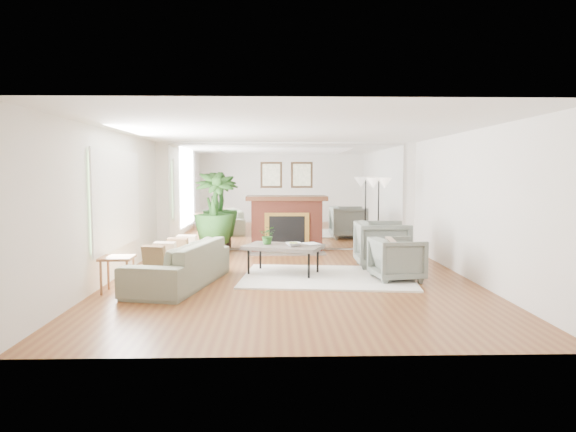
{
  "coord_description": "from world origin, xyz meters",
  "views": [
    {
      "loc": [
        -0.29,
        -8.37,
        1.78
      ],
      "look_at": [
        -0.04,
        0.6,
        1.04
      ],
      "focal_mm": 32.0,
      "sensor_mm": 36.0,
      "label": 1
    }
  ],
  "objects_px": {
    "coffee_table": "(283,248)",
    "side_table": "(117,262)",
    "fireplace": "(287,223)",
    "sofa": "(179,264)",
    "armchair_back": "(382,244)",
    "floor_lamp": "(379,189)",
    "armchair_front": "(397,259)",
    "potted_ficus": "(214,211)"
  },
  "relations": [
    {
      "from": "side_table",
      "to": "potted_ficus",
      "type": "distance_m",
      "value": 3.72
    },
    {
      "from": "armchair_front",
      "to": "floor_lamp",
      "type": "height_order",
      "value": "floor_lamp"
    },
    {
      "from": "potted_ficus",
      "to": "floor_lamp",
      "type": "distance_m",
      "value": 3.61
    },
    {
      "from": "sofa",
      "to": "side_table",
      "type": "distance_m",
      "value": 0.96
    },
    {
      "from": "armchair_front",
      "to": "side_table",
      "type": "relative_size",
      "value": 1.47
    },
    {
      "from": "armchair_back",
      "to": "fireplace",
      "type": "bearing_deg",
      "value": 42.17
    },
    {
      "from": "armchair_front",
      "to": "sofa",
      "type": "bearing_deg",
      "value": 86.31
    },
    {
      "from": "potted_ficus",
      "to": "fireplace",
      "type": "bearing_deg",
      "value": 14.5
    },
    {
      "from": "sofa",
      "to": "armchair_front",
      "type": "relative_size",
      "value": 2.99
    },
    {
      "from": "armchair_front",
      "to": "potted_ficus",
      "type": "height_order",
      "value": "potted_ficus"
    },
    {
      "from": "floor_lamp",
      "to": "side_table",
      "type": "bearing_deg",
      "value": -144.06
    },
    {
      "from": "armchair_front",
      "to": "potted_ficus",
      "type": "bearing_deg",
      "value": 42.07
    },
    {
      "from": "armchair_back",
      "to": "potted_ficus",
      "type": "relative_size",
      "value": 0.54
    },
    {
      "from": "coffee_table",
      "to": "fireplace",
      "type": "bearing_deg",
      "value": 87.32
    },
    {
      "from": "fireplace",
      "to": "sofa",
      "type": "relative_size",
      "value": 0.86
    },
    {
      "from": "sofa",
      "to": "potted_ficus",
      "type": "bearing_deg",
      "value": -171.43
    },
    {
      "from": "fireplace",
      "to": "floor_lamp",
      "type": "xyz_separation_m",
      "value": [
        1.97,
        -0.6,
        0.78
      ]
    },
    {
      "from": "side_table",
      "to": "floor_lamp",
      "type": "bearing_deg",
      "value": 35.94
    },
    {
      "from": "armchair_back",
      "to": "side_table",
      "type": "distance_m",
      "value": 4.81
    },
    {
      "from": "armchair_back",
      "to": "floor_lamp",
      "type": "bearing_deg",
      "value": -7.16
    },
    {
      "from": "sofa",
      "to": "armchair_front",
      "type": "height_order",
      "value": "armchair_front"
    },
    {
      "from": "side_table",
      "to": "coffee_table",
      "type": "bearing_deg",
      "value": 26.41
    },
    {
      "from": "armchair_back",
      "to": "floor_lamp",
      "type": "distance_m",
      "value": 1.76
    },
    {
      "from": "armchair_front",
      "to": "side_table",
      "type": "xyz_separation_m",
      "value": [
        -4.4,
        -0.71,
        0.09
      ]
    },
    {
      "from": "fireplace",
      "to": "sofa",
      "type": "bearing_deg",
      "value": -117.24
    },
    {
      "from": "sofa",
      "to": "potted_ficus",
      "type": "height_order",
      "value": "potted_ficus"
    },
    {
      "from": "fireplace",
      "to": "sofa",
      "type": "distance_m",
      "value": 3.95
    },
    {
      "from": "fireplace",
      "to": "side_table",
      "type": "xyz_separation_m",
      "value": [
        -2.65,
        -3.95,
        -0.21
      ]
    },
    {
      "from": "coffee_table",
      "to": "armchair_front",
      "type": "xyz_separation_m",
      "value": [
        1.88,
        -0.54,
        -0.12
      ]
    },
    {
      "from": "fireplace",
      "to": "floor_lamp",
      "type": "distance_m",
      "value": 2.21
    },
    {
      "from": "armchair_back",
      "to": "side_table",
      "type": "bearing_deg",
      "value": 114.71
    },
    {
      "from": "coffee_table",
      "to": "armchair_back",
      "type": "height_order",
      "value": "armchair_back"
    },
    {
      "from": "armchair_front",
      "to": "potted_ficus",
      "type": "xyz_separation_m",
      "value": [
        -3.36,
        2.83,
        0.61
      ]
    },
    {
      "from": "sofa",
      "to": "armchair_front",
      "type": "distance_m",
      "value": 3.57
    },
    {
      "from": "side_table",
      "to": "potted_ficus",
      "type": "height_order",
      "value": "potted_ficus"
    },
    {
      "from": "armchair_back",
      "to": "coffee_table",
      "type": "bearing_deg",
      "value": 110.64
    },
    {
      "from": "potted_ficus",
      "to": "floor_lamp",
      "type": "bearing_deg",
      "value": -2.98
    },
    {
      "from": "fireplace",
      "to": "armchair_front",
      "type": "bearing_deg",
      "value": -61.52
    },
    {
      "from": "armchair_back",
      "to": "floor_lamp",
      "type": "relative_size",
      "value": 0.58
    },
    {
      "from": "fireplace",
      "to": "potted_ficus",
      "type": "height_order",
      "value": "fireplace"
    },
    {
      "from": "coffee_table",
      "to": "side_table",
      "type": "bearing_deg",
      "value": -153.59
    },
    {
      "from": "armchair_front",
      "to": "side_table",
      "type": "bearing_deg",
      "value": 91.31
    }
  ]
}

